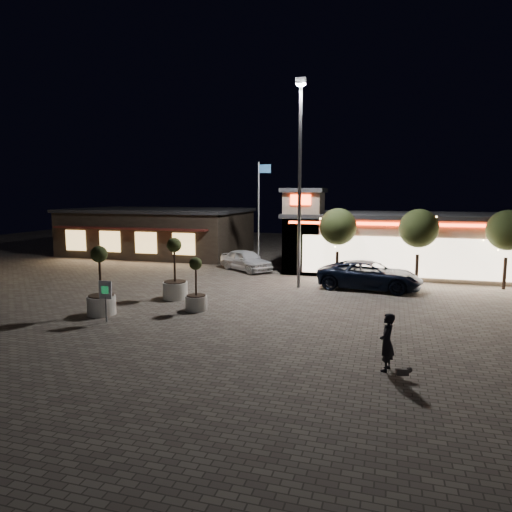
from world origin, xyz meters
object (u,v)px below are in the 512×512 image
(white_sedan, at_px, (246,260))
(planter_mid, at_px, (101,294))
(pedestrian, at_px, (387,342))
(valet_sign, at_px, (105,293))
(planter_left, at_px, (175,280))
(pickup_truck, at_px, (370,275))

(white_sedan, relative_size, planter_mid, 1.42)
(pedestrian, relative_size, valet_sign, 1.02)
(white_sedan, bearing_deg, planter_mid, -156.79)
(planter_left, height_order, valet_sign, planter_left)
(white_sedan, distance_m, planter_left, 9.82)
(valet_sign, bearing_deg, planter_left, 80.41)
(planter_left, bearing_deg, pickup_truck, 28.98)
(pedestrian, relative_size, planter_mid, 0.58)
(planter_left, xyz_separation_m, valet_sign, (-0.86, -5.11, 0.28))
(pedestrian, bearing_deg, pickup_truck, -162.19)
(white_sedan, xyz_separation_m, planter_mid, (-2.82, -13.80, 0.22))
(valet_sign, bearing_deg, pickup_truck, 44.27)
(pickup_truck, distance_m, planter_mid, 15.39)
(pickup_truck, xyz_separation_m, pedestrian, (1.13, -13.02, 0.11))
(planter_left, height_order, planter_mid, planter_left)
(pedestrian, height_order, planter_left, planter_left)
(pickup_truck, relative_size, valet_sign, 3.25)
(pickup_truck, height_order, planter_mid, planter_mid)
(planter_mid, bearing_deg, white_sedan, 78.47)
(planter_mid, bearing_deg, pickup_truck, 38.80)
(planter_left, xyz_separation_m, planter_mid, (-1.87, -4.04, -0.02))
(pickup_truck, bearing_deg, valet_sign, 140.32)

